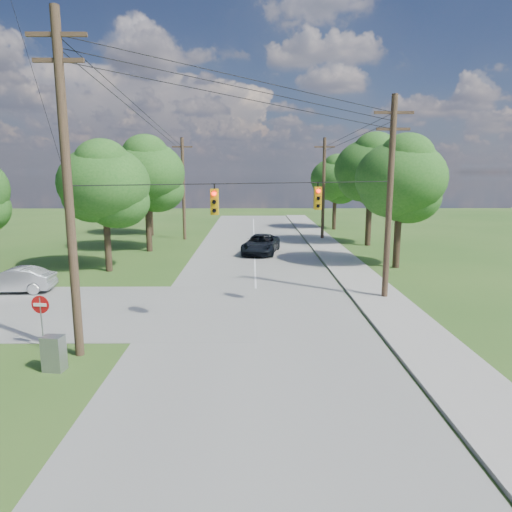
{
  "coord_description": "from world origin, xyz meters",
  "views": [
    {
      "loc": [
        1.79,
        -15.61,
        6.66
      ],
      "look_at": [
        1.97,
        5.0,
        2.87
      ],
      "focal_mm": 32.0,
      "sensor_mm": 36.0,
      "label": 1
    }
  ],
  "objects_px": {
    "car_cross_silver": "(14,280)",
    "car_main_north": "(261,244)",
    "pole_sw": "(68,185)",
    "control_cabinet": "(54,353)",
    "pole_ne": "(390,196)",
    "pole_north_w": "(183,188)",
    "pole_north_e": "(324,188)",
    "do_not_enter_sign": "(41,310)"
  },
  "relations": [
    {
      "from": "pole_north_e",
      "to": "car_cross_silver",
      "type": "xyz_separation_m",
      "value": [
        -20.4,
        -20.7,
        -4.4
      ]
    },
    {
      "from": "car_main_north",
      "to": "do_not_enter_sign",
      "type": "height_order",
      "value": "do_not_enter_sign"
    },
    {
      "from": "car_cross_silver",
      "to": "control_cabinet",
      "type": "bearing_deg",
      "value": 29.66
    },
    {
      "from": "pole_ne",
      "to": "pole_north_w",
      "type": "relative_size",
      "value": 1.05
    },
    {
      "from": "control_cabinet",
      "to": "do_not_enter_sign",
      "type": "height_order",
      "value": "do_not_enter_sign"
    },
    {
      "from": "car_cross_silver",
      "to": "car_main_north",
      "type": "distance_m",
      "value": 18.7
    },
    {
      "from": "control_cabinet",
      "to": "do_not_enter_sign",
      "type": "bearing_deg",
      "value": 131.14
    },
    {
      "from": "do_not_enter_sign",
      "to": "control_cabinet",
      "type": "bearing_deg",
      "value": -50.69
    },
    {
      "from": "pole_north_w",
      "to": "car_cross_silver",
      "type": "height_order",
      "value": "pole_north_w"
    },
    {
      "from": "car_main_north",
      "to": "pole_ne",
      "type": "bearing_deg",
      "value": -54.03
    },
    {
      "from": "pole_north_e",
      "to": "car_cross_silver",
      "type": "height_order",
      "value": "pole_north_e"
    },
    {
      "from": "car_cross_silver",
      "to": "car_main_north",
      "type": "xyz_separation_m",
      "value": [
        14.03,
        12.37,
        0.07
      ]
    },
    {
      "from": "pole_sw",
      "to": "control_cabinet",
      "type": "bearing_deg",
      "value": -104.15
    },
    {
      "from": "pole_north_w",
      "to": "car_main_north",
      "type": "height_order",
      "value": "pole_north_w"
    },
    {
      "from": "pole_sw",
      "to": "pole_north_w",
      "type": "xyz_separation_m",
      "value": [
        -0.4,
        29.6,
        -1.1
      ]
    },
    {
      "from": "pole_north_e",
      "to": "car_cross_silver",
      "type": "relative_size",
      "value": 2.35
    },
    {
      "from": "pole_north_e",
      "to": "pole_north_w",
      "type": "xyz_separation_m",
      "value": [
        -13.9,
        0.0,
        0.0
      ]
    },
    {
      "from": "pole_north_w",
      "to": "car_cross_silver",
      "type": "bearing_deg",
      "value": -107.44
    },
    {
      "from": "control_cabinet",
      "to": "do_not_enter_sign",
      "type": "relative_size",
      "value": 0.58
    },
    {
      "from": "pole_ne",
      "to": "do_not_enter_sign",
      "type": "distance_m",
      "value": 17.1
    },
    {
      "from": "control_cabinet",
      "to": "do_not_enter_sign",
      "type": "distance_m",
      "value": 2.51
    },
    {
      "from": "control_cabinet",
      "to": "pole_sw",
      "type": "bearing_deg",
      "value": 84.26
    },
    {
      "from": "pole_ne",
      "to": "do_not_enter_sign",
      "type": "xyz_separation_m",
      "value": [
        -15.1,
        -7.0,
        -3.91
      ]
    },
    {
      "from": "pole_north_w",
      "to": "control_cabinet",
      "type": "xyz_separation_m",
      "value": [
        0.06,
        -30.96,
        -4.52
      ]
    },
    {
      "from": "pole_ne",
      "to": "pole_north_e",
      "type": "bearing_deg",
      "value": 90.0
    },
    {
      "from": "pole_sw",
      "to": "do_not_enter_sign",
      "type": "distance_m",
      "value": 4.98
    },
    {
      "from": "pole_north_w",
      "to": "do_not_enter_sign",
      "type": "bearing_deg",
      "value": -92.37
    },
    {
      "from": "do_not_enter_sign",
      "to": "pole_north_w",
      "type": "bearing_deg",
      "value": 94.22
    },
    {
      "from": "car_cross_silver",
      "to": "car_main_north",
      "type": "height_order",
      "value": "car_main_north"
    },
    {
      "from": "pole_north_e",
      "to": "pole_ne",
      "type": "bearing_deg",
      "value": -90.0
    },
    {
      "from": "pole_ne",
      "to": "pole_north_e",
      "type": "height_order",
      "value": "pole_ne"
    },
    {
      "from": "car_main_north",
      "to": "pole_north_e",
      "type": "bearing_deg",
      "value": 63.55
    },
    {
      "from": "pole_north_w",
      "to": "car_main_north",
      "type": "distance_m",
      "value": 12.03
    },
    {
      "from": "car_main_north",
      "to": "do_not_enter_sign",
      "type": "bearing_deg",
      "value": -101.92
    },
    {
      "from": "pole_north_w",
      "to": "car_cross_silver",
      "type": "relative_size",
      "value": 2.35
    },
    {
      "from": "pole_north_e",
      "to": "car_main_north",
      "type": "height_order",
      "value": "pole_north_e"
    },
    {
      "from": "car_cross_silver",
      "to": "do_not_enter_sign",
      "type": "bearing_deg",
      "value": 29.63
    },
    {
      "from": "car_main_north",
      "to": "pole_north_w",
      "type": "bearing_deg",
      "value": 143.04
    },
    {
      "from": "pole_sw",
      "to": "do_not_enter_sign",
      "type": "xyz_separation_m",
      "value": [
        -1.6,
        0.6,
        -4.67
      ]
    },
    {
      "from": "pole_ne",
      "to": "pole_north_w",
      "type": "bearing_deg",
      "value": 122.29
    },
    {
      "from": "pole_north_e",
      "to": "control_cabinet",
      "type": "relative_size",
      "value": 8.13
    },
    {
      "from": "pole_sw",
      "to": "pole_north_w",
      "type": "distance_m",
      "value": 29.62
    }
  ]
}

